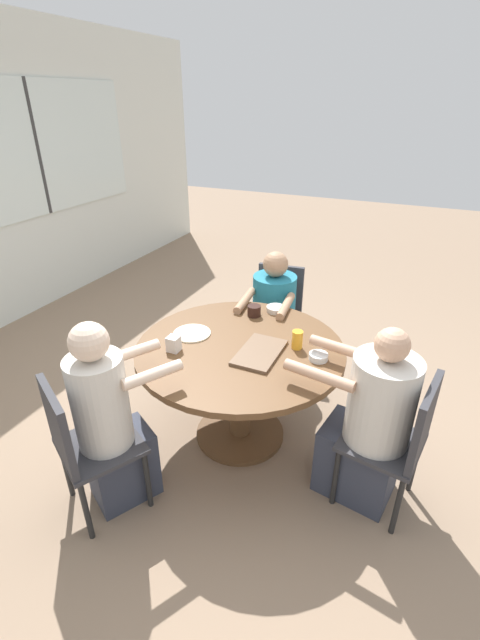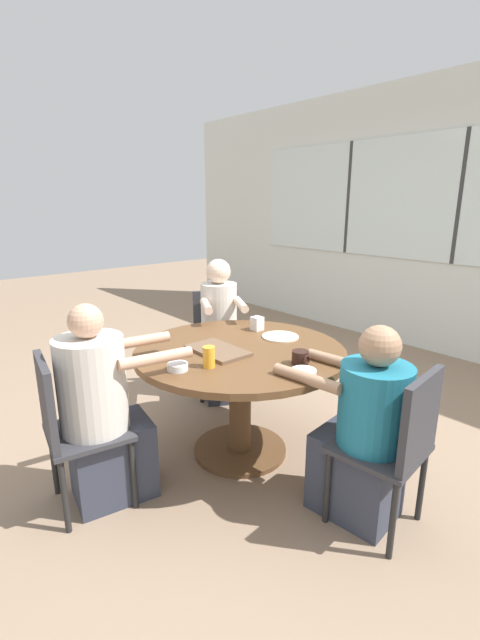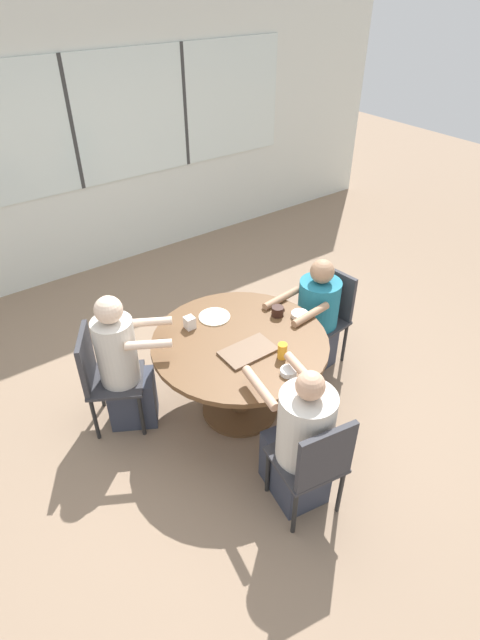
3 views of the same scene
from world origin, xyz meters
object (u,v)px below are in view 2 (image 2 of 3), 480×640
(person_woman_green_shirt, at_px, (220,336))
(coffee_mug, at_px, (300,358))
(chair_for_woman_green_shirt, at_px, (217,333))
(person_man_blue_shirt, at_px, (103,416))
(bowl_white_shallow, at_px, (304,373))
(chair_for_man_blue_shirt, at_px, (68,422))
(person_man_teal_shirt, at_px, (364,436))
(bowl_cereal, at_px, (178,367))
(milk_carton_small, at_px, (257,323))
(juice_glass, at_px, (209,357))
(chair_for_man_teal_shirt, at_px, (398,439))

(person_woman_green_shirt, height_order, coffee_mug, person_woman_green_shirt)
(chair_for_woman_green_shirt, distance_m, person_man_blue_shirt, 1.53)
(person_woman_green_shirt, distance_m, bowl_white_shallow, 1.38)
(chair_for_man_blue_shirt, height_order, person_woman_green_shirt, person_woman_green_shirt)
(person_man_teal_shirt, relative_size, bowl_cereal, 9.28)
(person_woman_green_shirt, xyz_separation_m, person_man_teal_shirt, (1.58, -0.33, -0.07))
(milk_carton_small, height_order, bowl_white_shallow, milk_carton_small)
(juice_glass, bearing_deg, person_woman_green_shirt, 139.07)
(chair_for_woman_green_shirt, height_order, bowl_cereal, chair_for_woman_green_shirt)
(chair_for_man_teal_shirt, xyz_separation_m, person_man_teal_shirt, (-0.17, -0.02, -0.05))
(chair_for_woman_green_shirt, xyz_separation_m, person_woman_green_shirt, (0.14, -0.08, 0.02))
(coffee_mug, distance_m, milk_carton_small, 0.68)
(juice_glass, height_order, bowl_cereal, juice_glass)
(coffee_mug, bearing_deg, chair_for_man_blue_shirt, -118.55)
(chair_for_woman_green_shirt, bearing_deg, person_woman_green_shirt, 90.00)
(chair_for_woman_green_shirt, height_order, bowl_white_shallow, chair_for_woman_green_shirt)
(person_man_blue_shirt, distance_m, bowl_cereal, 0.47)
(person_man_blue_shirt, xyz_separation_m, juice_glass, (0.26, 0.51, 0.28))
(chair_for_man_teal_shirt, bearing_deg, bowl_cereal, 115.28)
(chair_for_woman_green_shirt, relative_size, person_man_teal_shirt, 0.82)
(chair_for_woman_green_shirt, xyz_separation_m, bowl_cereal, (0.93, -0.98, 0.23))
(juice_glass, relative_size, bowl_cereal, 1.04)
(person_man_blue_shirt, distance_m, person_man_teal_shirt, 1.35)
(person_man_blue_shirt, xyz_separation_m, coffee_mug, (0.56, 0.92, 0.26))
(chair_for_man_teal_shirt, distance_m, bowl_cereal, 1.15)
(chair_for_man_blue_shirt, bearing_deg, person_woman_green_shirt, 121.52)
(chair_for_man_teal_shirt, relative_size, bowl_cereal, 7.63)
(chair_for_man_teal_shirt, bearing_deg, milk_carton_small, 73.08)
(person_woman_green_shirt, bearing_deg, chair_for_man_teal_shirt, 109.60)
(chair_for_man_blue_shirt, height_order, juice_glass, chair_for_man_blue_shirt)
(person_woman_green_shirt, xyz_separation_m, juice_glass, (0.86, -0.75, 0.25))
(milk_carton_small, height_order, bowl_cereal, milk_carton_small)
(person_woman_green_shirt, height_order, bowl_white_shallow, person_woman_green_shirt)
(person_man_blue_shirt, bearing_deg, person_man_teal_shirt, 53.06)
(chair_for_man_blue_shirt, distance_m, milk_carton_small, 1.37)
(person_man_blue_shirt, xyz_separation_m, bowl_cereal, (0.19, 0.35, 0.25))
(chair_for_man_teal_shirt, distance_m, person_man_teal_shirt, 0.18)
(person_man_blue_shirt, relative_size, milk_carton_small, 11.66)
(milk_carton_small, distance_m, bowl_cereal, 0.86)
(chair_for_man_blue_shirt, xyz_separation_m, milk_carton_small, (-0.04, 1.34, 0.26))
(coffee_mug, height_order, juice_glass, juice_glass)
(chair_for_man_blue_shirt, height_order, person_man_teal_shirt, person_man_teal_shirt)
(person_man_teal_shirt, height_order, bowl_white_shallow, person_man_teal_shirt)
(person_woman_green_shirt, xyz_separation_m, person_man_blue_shirt, (0.60, -1.26, -0.04))
(person_man_teal_shirt, relative_size, milk_carton_small, 10.95)
(milk_carton_small, xyz_separation_m, bowl_cereal, (0.26, -0.82, -0.03))
(bowl_cereal, bearing_deg, chair_for_woman_green_shirt, 133.45)
(chair_for_woman_green_shirt, height_order, chair_for_man_teal_shirt, same)
(chair_for_man_blue_shirt, bearing_deg, juice_glass, 76.32)
(chair_for_woman_green_shirt, height_order, juice_glass, chair_for_woman_green_shirt)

